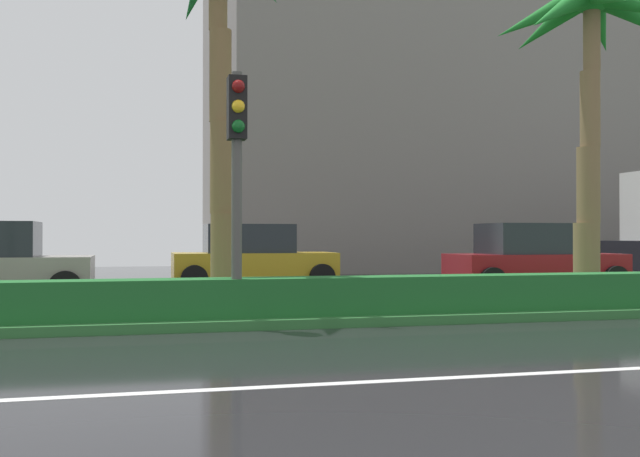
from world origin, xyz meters
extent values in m
cylinder|color=brown|center=(6.59, 8.43, 0.98)|extent=(0.52, 0.52, 1.66)
cylinder|color=brown|center=(6.55, 8.45, 2.64)|extent=(0.46, 0.46, 1.66)
cylinder|color=brown|center=(6.51, 8.47, 4.30)|extent=(0.40, 0.40, 1.66)
cylinder|color=brown|center=(13.82, 8.23, 0.91)|extent=(0.52, 0.52, 1.52)
cylinder|color=brown|center=(13.86, 8.21, 2.43)|extent=(0.46, 0.46, 1.52)
cylinder|color=brown|center=(13.89, 8.19, 3.96)|extent=(0.39, 0.39, 1.52)
cylinder|color=brown|center=(13.92, 8.17, 5.48)|extent=(0.33, 0.33, 1.52)
cone|color=#1C7427|center=(14.81, 8.05, 5.87)|extent=(2.11, 0.83, 1.44)
cone|color=#1C7427|center=(14.56, 8.84, 5.93)|extent=(1.84, 1.89, 1.32)
cone|color=#1C7427|center=(13.58, 9.04, 5.94)|extent=(1.27, 2.15, 1.31)
cone|color=#1C7427|center=(13.09, 8.59, 5.93)|extent=(2.11, 1.43, 1.33)
cone|color=#1C7427|center=(13.08, 7.87, 5.84)|extent=(2.11, 1.21, 1.48)
cone|color=#1C7427|center=(14.48, 7.46, 5.88)|extent=(1.72, 1.96, 1.42)
cylinder|color=#4C4C47|center=(6.53, 6.37, 2.03)|extent=(0.16, 0.16, 3.76)
cube|color=black|center=(6.53, 6.37, 3.36)|extent=(0.28, 0.32, 0.96)
sphere|color=maroon|center=(6.53, 6.20, 3.66)|extent=(0.20, 0.20, 0.20)
sphere|color=yellow|center=(6.53, 6.20, 3.36)|extent=(0.20, 0.20, 0.20)
sphere|color=#0F591E|center=(6.53, 6.20, 3.06)|extent=(0.20, 0.20, 0.20)
cylinder|color=black|center=(3.59, 13.18, 0.34)|extent=(0.68, 0.22, 0.68)
cylinder|color=black|center=(3.59, 11.38, 0.34)|extent=(0.68, 0.22, 0.68)
cube|color=#B28C1E|center=(8.09, 14.71, 0.60)|extent=(4.30, 1.76, 0.72)
cube|color=#1E2328|center=(7.94, 14.71, 1.34)|extent=(2.30, 1.58, 0.76)
cylinder|color=black|center=(9.74, 15.61, 0.34)|extent=(0.68, 0.22, 0.68)
cylinder|color=black|center=(9.74, 13.81, 0.34)|extent=(0.68, 0.22, 0.68)
cylinder|color=black|center=(6.44, 15.61, 0.34)|extent=(0.68, 0.22, 0.68)
cylinder|color=black|center=(6.44, 13.81, 0.34)|extent=(0.68, 0.22, 0.68)
cube|color=maroon|center=(14.73, 11.74, 0.60)|extent=(4.30, 1.76, 0.72)
cube|color=#1E2328|center=(14.58, 11.74, 1.34)|extent=(2.30, 1.58, 0.76)
cylinder|color=black|center=(16.38, 12.64, 0.34)|extent=(0.68, 0.22, 0.68)
cylinder|color=black|center=(16.38, 10.84, 0.34)|extent=(0.68, 0.22, 0.68)
cylinder|color=black|center=(13.08, 12.64, 0.34)|extent=(0.68, 0.22, 0.68)
cylinder|color=black|center=(13.08, 10.84, 0.34)|extent=(0.68, 0.22, 0.68)
cylinder|color=black|center=(19.88, 16.12, 0.46)|extent=(0.92, 0.30, 0.92)
cube|color=slate|center=(18.52, 28.00, 8.25)|extent=(20.18, 13.96, 16.50)
camera|label=1|loc=(5.08, -4.72, 1.41)|focal=41.04mm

